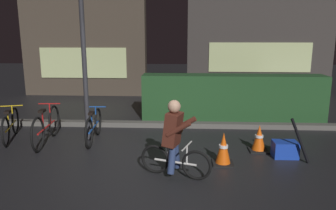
# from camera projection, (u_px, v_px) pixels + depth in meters

# --- Properties ---
(ground_plane) EXTENTS (40.00, 40.00, 0.00)m
(ground_plane) POSITION_uv_depth(u_px,v_px,m) (155.00, 161.00, 5.82)
(ground_plane) COLOR black
(sidewalk_curb) EXTENTS (12.00, 0.24, 0.12)m
(sidewalk_curb) POSITION_uv_depth(u_px,v_px,m) (163.00, 124.00, 7.96)
(sidewalk_curb) COLOR #56544F
(sidewalk_curb) RESTS_ON ground
(hedge_row) EXTENTS (4.80, 0.70, 1.19)m
(hedge_row) POSITION_uv_depth(u_px,v_px,m) (232.00, 97.00, 8.63)
(hedge_row) COLOR #214723
(hedge_row) RESTS_ON ground
(storefront_left) EXTENTS (4.55, 0.54, 3.50)m
(storefront_left) POSITION_uv_depth(u_px,v_px,m) (85.00, 48.00, 11.95)
(storefront_left) COLOR #42382D
(storefront_left) RESTS_ON ground
(storefront_right) EXTENTS (5.44, 0.54, 4.26)m
(storefront_right) POSITION_uv_depth(u_px,v_px,m) (259.00, 38.00, 12.23)
(storefront_right) COLOR #383330
(storefront_right) RESTS_ON ground
(street_post) EXTENTS (0.10, 0.10, 2.91)m
(street_post) POSITION_uv_depth(u_px,v_px,m) (85.00, 72.00, 6.76)
(street_post) COLOR #2D2D33
(street_post) RESTS_ON ground
(parked_bike_leftmost) EXTENTS (0.54, 1.48, 0.71)m
(parked_bike_leftmost) POSITION_uv_depth(u_px,v_px,m) (11.00, 125.00, 6.93)
(parked_bike_leftmost) COLOR black
(parked_bike_leftmost) RESTS_ON ground
(parked_bike_left_mid) EXTENTS (0.46, 1.72, 0.79)m
(parked_bike_left_mid) POSITION_uv_depth(u_px,v_px,m) (46.00, 126.00, 6.71)
(parked_bike_left_mid) COLOR black
(parked_bike_left_mid) RESTS_ON ground
(parked_bike_center_left) EXTENTS (0.46, 1.52, 0.70)m
(parked_bike_center_left) POSITION_uv_depth(u_px,v_px,m) (94.00, 126.00, 6.85)
(parked_bike_center_left) COLOR black
(parked_bike_center_left) RESTS_ON ground
(traffic_cone_near) EXTENTS (0.36, 0.36, 0.58)m
(traffic_cone_near) POSITION_uv_depth(u_px,v_px,m) (223.00, 149.00, 5.60)
(traffic_cone_near) COLOR black
(traffic_cone_near) RESTS_ON ground
(traffic_cone_far) EXTENTS (0.36, 0.36, 0.52)m
(traffic_cone_far) POSITION_uv_depth(u_px,v_px,m) (259.00, 139.00, 6.26)
(traffic_cone_far) COLOR black
(traffic_cone_far) RESTS_ON ground
(blue_crate) EXTENTS (0.44, 0.32, 0.30)m
(blue_crate) POSITION_uv_depth(u_px,v_px,m) (285.00, 149.00, 5.96)
(blue_crate) COLOR #193DB7
(blue_crate) RESTS_ON ground
(cyclist) EXTENTS (1.14, 0.63, 1.25)m
(cyclist) POSITION_uv_depth(u_px,v_px,m) (174.00, 138.00, 5.07)
(cyclist) COLOR black
(cyclist) RESTS_ON ground
(closed_umbrella) EXTENTS (0.38, 0.11, 0.80)m
(closed_umbrella) POSITION_uv_depth(u_px,v_px,m) (300.00, 141.00, 5.66)
(closed_umbrella) COLOR black
(closed_umbrella) RESTS_ON ground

